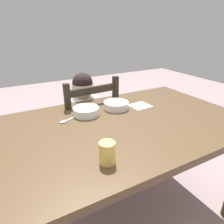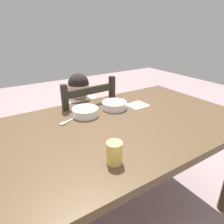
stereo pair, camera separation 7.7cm
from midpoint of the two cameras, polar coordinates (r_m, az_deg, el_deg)
The scene contains 9 objects.
ground_plane at distance 1.63m, azimuth -0.27°, elevation -27.23°, with size 8.00×8.00×0.00m, color gray.
dining_table at distance 1.21m, azimuth -0.33°, elevation -7.26°, with size 1.55×0.90×0.74m.
dining_chair at distance 1.70m, azimuth -9.31°, elevation -6.03°, with size 0.44×0.44×0.92m.
child_figure at distance 1.62m, azimuth -9.74°, elevation -0.61°, with size 0.32×0.31×0.94m.
bowl_of_peas at distance 1.27m, azimuth -9.28°, elevation 0.08°, with size 0.16×0.16×0.05m.
bowl_of_carrots at distance 1.36m, azimuth -0.98°, elevation 1.99°, with size 0.17×0.17×0.05m.
spoon at distance 1.21m, azimuth -14.74°, elevation -2.80°, with size 0.13×0.07×0.01m.
drinking_cup at distance 0.83m, azimuth -2.04°, elevation -11.49°, with size 0.07×0.07×0.10m, color #F1CF5D.
paper_napkin at distance 1.43m, azimuth 5.70°, elevation 1.93°, with size 0.14×0.12×0.00m, color white.
Camera 2 is at (-0.59, -0.86, 1.26)m, focal length 32.41 mm.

